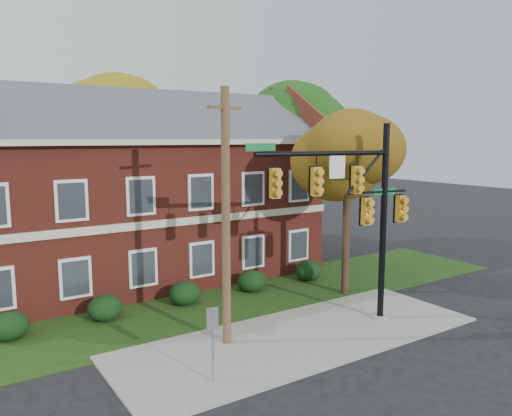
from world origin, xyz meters
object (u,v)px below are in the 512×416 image
tree_right_rear (302,125)px  sign_post (213,333)px  tree_near_right (354,152)px  traffic_signal (355,202)px  hedge_right (252,281)px  hedge_center (185,293)px  hedge_left (105,308)px  hedge_far_left (9,326)px  tree_far_rear (114,114)px  utility_pole (226,218)px  apartment_building (139,183)px  hedge_far_right (308,270)px

tree_right_rear → sign_post: tree_right_rear is taller
tree_near_right → tree_right_rear: 9.94m
tree_right_rear → traffic_signal: size_ratio=1.35×
hedge_right → tree_right_rear: bearing=38.0°
hedge_center → hedge_left: bearing=180.0°
traffic_signal → hedge_far_left: bearing=161.0°
hedge_left → tree_far_rear: (4.84, 13.09, 8.32)m
utility_pole → apartment_building: bearing=78.4°
hedge_right → tree_right_rear: tree_right_rear is taller
hedge_center → tree_near_right: size_ratio=0.16×
hedge_far_left → tree_far_rear: (8.34, 13.09, 8.32)m
tree_far_rear → sign_post: (-3.72, -20.10, -7.23)m
hedge_far_left → tree_right_rear: size_ratio=0.13×
tree_near_right → sign_post: bearing=-156.5°
hedge_center → sign_post: sign_post is taller
hedge_far_right → apartment_building: bearing=143.1°
hedge_right → traffic_signal: (0.92, -5.80, 4.35)m
hedge_far_left → sign_post: 8.46m
apartment_building → traffic_signal: bearing=-68.2°
tree_right_rear → tree_far_rear: (-9.97, 6.98, 0.72)m
tree_near_right → traffic_signal: bearing=-133.3°
tree_near_right → utility_pole: 8.29m
hedge_far_left → tree_far_rear: size_ratio=0.12×
hedge_right → hedge_far_left: bearing=180.0°
apartment_building → utility_pole: apartment_building is taller
hedge_far_right → tree_near_right: 6.77m
hedge_center → hedge_right: same height
utility_pole → hedge_right: bearing=40.8°
sign_post → utility_pole: bearing=67.9°
hedge_center → tree_near_right: bearing=-21.4°
apartment_building → hedge_left: 7.73m
hedge_far_right → traffic_signal: traffic_signal is taller
traffic_signal → sign_post: (-6.80, -1.20, -3.26)m
traffic_signal → hedge_far_right: bearing=74.0°
hedge_far_left → utility_pole: size_ratio=0.16×
apartment_building → hedge_left: apartment_building is taller
traffic_signal → hedge_right: bearing=106.9°
hedge_right → hedge_far_right: bearing=0.0°
utility_pole → hedge_far_left: bearing=135.5°
apartment_building → hedge_right: apartment_building is taller
apartment_building → tree_far_rear: tree_far_rear is taller
apartment_building → sign_post: size_ratio=7.90×
hedge_far_right → sign_post: sign_post is taller
apartment_building → traffic_signal: size_ratio=2.39×
apartment_building → hedge_far_right: bearing=-36.9°
apartment_building → hedge_right: 7.73m
hedge_left → utility_pole: 6.85m
hedge_left → tree_right_rear: bearing=22.4°
apartment_building → hedge_far_right: size_ratio=13.43×
hedge_left → tree_near_right: bearing=-14.8°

